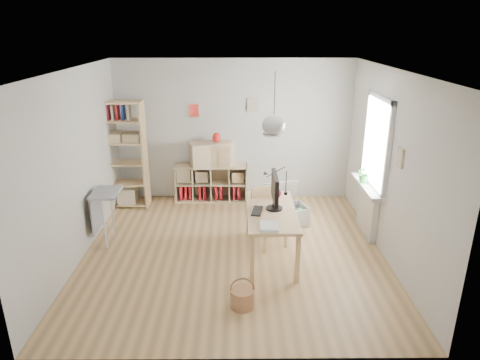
{
  "coord_description": "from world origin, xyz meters",
  "views": [
    {
      "loc": [
        0.06,
        -5.78,
        3.25
      ],
      "look_at": [
        0.1,
        0.3,
        1.05
      ],
      "focal_mm": 32.0,
      "sensor_mm": 36.0,
      "label": 1
    }
  ],
  "objects_px": {
    "chair": "(268,213)",
    "storage_chest": "(286,211)",
    "monitor": "(275,190)",
    "tall_bookshelf": "(123,151)",
    "desk": "(271,216)",
    "cube_shelf": "(210,185)",
    "drawer_chest": "(212,154)"
  },
  "relations": [
    {
      "from": "desk",
      "to": "storage_chest",
      "type": "distance_m",
      "value": 1.29
    },
    {
      "from": "chair",
      "to": "storage_chest",
      "type": "distance_m",
      "value": 0.89
    },
    {
      "from": "storage_chest",
      "to": "cube_shelf",
      "type": "bearing_deg",
      "value": 126.01
    },
    {
      "from": "desk",
      "to": "chair",
      "type": "distance_m",
      "value": 0.44
    },
    {
      "from": "cube_shelf",
      "to": "drawer_chest",
      "type": "xyz_separation_m",
      "value": [
        0.05,
        -0.04,
        0.65
      ]
    },
    {
      "from": "desk",
      "to": "cube_shelf",
      "type": "xyz_separation_m",
      "value": [
        -1.02,
        2.23,
        -0.36
      ]
    },
    {
      "from": "tall_bookshelf",
      "to": "storage_chest",
      "type": "xyz_separation_m",
      "value": [
        2.95,
        -0.79,
        -0.87
      ]
    },
    {
      "from": "desk",
      "to": "tall_bookshelf",
      "type": "bearing_deg",
      "value": 142.99
    },
    {
      "from": "tall_bookshelf",
      "to": "chair",
      "type": "bearing_deg",
      "value": -30.85
    },
    {
      "from": "desk",
      "to": "storage_chest",
      "type": "xyz_separation_m",
      "value": [
        0.36,
        1.16,
        -0.44
      ]
    },
    {
      "from": "storage_chest",
      "to": "tall_bookshelf",
      "type": "bearing_deg",
      "value": 148.72
    },
    {
      "from": "desk",
      "to": "chair",
      "type": "xyz_separation_m",
      "value": [
        -0.02,
        0.42,
        -0.14
      ]
    },
    {
      "from": "cube_shelf",
      "to": "drawer_chest",
      "type": "distance_m",
      "value": 0.65
    },
    {
      "from": "cube_shelf",
      "to": "tall_bookshelf",
      "type": "distance_m",
      "value": 1.77
    },
    {
      "from": "tall_bookshelf",
      "to": "desk",
      "type": "bearing_deg",
      "value": -37.01
    },
    {
      "from": "cube_shelf",
      "to": "chair",
      "type": "height_order",
      "value": "chair"
    },
    {
      "from": "desk",
      "to": "chair",
      "type": "bearing_deg",
      "value": 92.37
    },
    {
      "from": "tall_bookshelf",
      "to": "storage_chest",
      "type": "height_order",
      "value": "tall_bookshelf"
    },
    {
      "from": "monitor",
      "to": "storage_chest",
      "type": "bearing_deg",
      "value": 73.72
    },
    {
      "from": "tall_bookshelf",
      "to": "drawer_chest",
      "type": "xyz_separation_m",
      "value": [
        1.61,
        0.24,
        -0.14
      ]
    },
    {
      "from": "monitor",
      "to": "tall_bookshelf",
      "type": "bearing_deg",
      "value": 143.65
    },
    {
      "from": "storage_chest",
      "to": "monitor",
      "type": "height_order",
      "value": "monitor"
    },
    {
      "from": "drawer_chest",
      "to": "monitor",
      "type": "bearing_deg",
      "value": -81.13
    },
    {
      "from": "cube_shelf",
      "to": "tall_bookshelf",
      "type": "xyz_separation_m",
      "value": [
        -1.56,
        -0.28,
        0.79
      ]
    },
    {
      "from": "tall_bookshelf",
      "to": "monitor",
      "type": "xyz_separation_m",
      "value": [
        2.63,
        -1.91,
        -0.04
      ]
    },
    {
      "from": "cube_shelf",
      "to": "tall_bookshelf",
      "type": "height_order",
      "value": "tall_bookshelf"
    },
    {
      "from": "drawer_chest",
      "to": "cube_shelf",
      "type": "bearing_deg",
      "value": 121.66
    },
    {
      "from": "tall_bookshelf",
      "to": "chair",
      "type": "distance_m",
      "value": 3.05
    },
    {
      "from": "chair",
      "to": "storage_chest",
      "type": "height_order",
      "value": "chair"
    },
    {
      "from": "monitor",
      "to": "drawer_chest",
      "type": "distance_m",
      "value": 2.38
    },
    {
      "from": "cube_shelf",
      "to": "chair",
      "type": "relative_size",
      "value": 1.54
    },
    {
      "from": "storage_chest",
      "to": "monitor",
      "type": "relative_size",
      "value": 1.44
    }
  ]
}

